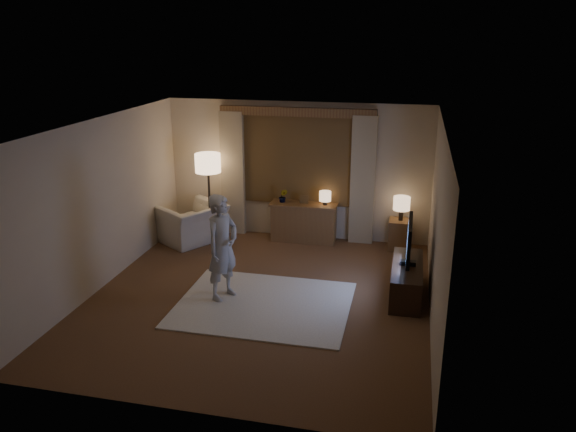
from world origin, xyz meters
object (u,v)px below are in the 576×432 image
(sideboard, at_px, (304,223))
(side_table, at_px, (400,235))
(armchair, at_px, (192,223))
(tv_stand, at_px, (407,280))
(person, at_px, (222,247))

(sideboard, distance_m, side_table, 1.80)
(armchair, height_order, tv_stand, armchair)
(side_table, bearing_deg, armchair, -173.27)
(side_table, relative_size, person, 0.35)
(person, bearing_deg, side_table, -20.45)
(armchair, xyz_separation_m, side_table, (3.84, 0.45, -0.08))
(sideboard, bearing_deg, person, -104.78)
(person, bearing_deg, tv_stand, -52.02)
(tv_stand, bearing_deg, armchair, 160.21)
(tv_stand, distance_m, person, 2.81)
(sideboard, bearing_deg, side_table, -1.59)
(sideboard, xyz_separation_m, armchair, (-2.05, -0.50, 0.01))
(side_table, height_order, tv_stand, side_table)
(armchair, relative_size, person, 0.69)
(sideboard, bearing_deg, tv_stand, -44.69)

